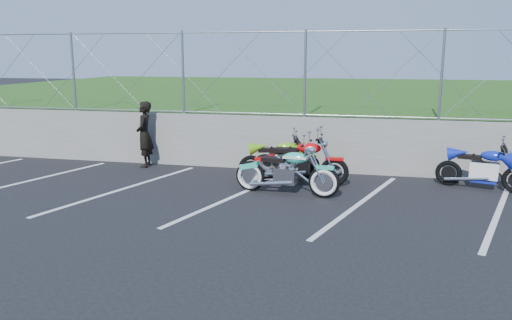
% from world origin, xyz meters
% --- Properties ---
extents(ground, '(90.00, 90.00, 0.00)m').
position_xyz_m(ground, '(0.00, 0.00, 0.00)').
color(ground, black).
rests_on(ground, ground).
extents(retaining_wall, '(30.00, 0.22, 1.30)m').
position_xyz_m(retaining_wall, '(0.00, 3.50, 0.65)').
color(retaining_wall, slate).
rests_on(retaining_wall, ground).
extents(grass_field, '(30.00, 20.00, 1.30)m').
position_xyz_m(grass_field, '(0.00, 13.50, 0.65)').
color(grass_field, '#214B14').
rests_on(grass_field, ground).
extents(chain_link_fence, '(28.00, 0.03, 2.00)m').
position_xyz_m(chain_link_fence, '(0.00, 3.50, 2.30)').
color(chain_link_fence, gray).
rests_on(chain_link_fence, retaining_wall).
extents(parking_lines, '(18.29, 4.31, 0.01)m').
position_xyz_m(parking_lines, '(1.20, 1.00, 0.00)').
color(parking_lines, silver).
rests_on(parking_lines, ground).
extents(cruiser_turquoise, '(2.15, 0.68, 1.07)m').
position_xyz_m(cruiser_turquoise, '(0.97, 1.33, 0.43)').
color(cruiser_turquoise, black).
rests_on(cruiser_turquoise, ground).
extents(naked_orange, '(2.11, 0.72, 1.05)m').
position_xyz_m(naked_orange, '(1.11, 2.20, 0.45)').
color(naked_orange, black).
rests_on(naked_orange, ground).
extents(sportbike_green, '(1.79, 0.69, 0.95)m').
position_xyz_m(sportbike_green, '(0.61, 2.56, 0.41)').
color(sportbike_green, black).
rests_on(sportbike_green, ground).
extents(sportbike_blue, '(1.78, 0.71, 0.94)m').
position_xyz_m(sportbike_blue, '(4.83, 2.59, 0.41)').
color(sportbike_blue, black).
rests_on(sportbike_blue, ground).
extents(person_standing, '(0.51, 0.66, 1.62)m').
position_xyz_m(person_standing, '(-2.88, 3.04, 0.81)').
color(person_standing, black).
rests_on(person_standing, ground).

